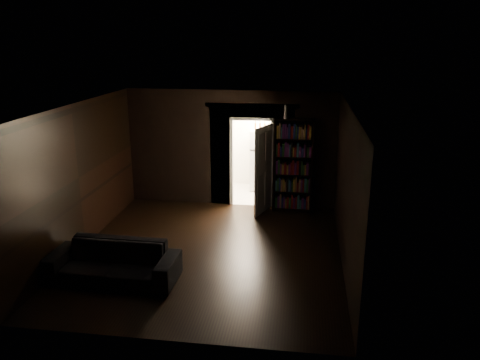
% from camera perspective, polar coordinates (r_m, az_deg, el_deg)
% --- Properties ---
extents(ground, '(5.50, 5.50, 0.00)m').
position_cam_1_polar(ground, '(9.11, -3.81, -8.82)').
color(ground, black).
rests_on(ground, ground).
extents(room_walls, '(5.02, 5.61, 2.84)m').
position_cam_1_polar(room_walls, '(9.53, -2.78, 3.15)').
color(room_walls, black).
rests_on(room_walls, ground).
extents(kitchen_alcove, '(2.20, 1.80, 2.60)m').
position_cam_1_polar(kitchen_alcove, '(12.26, 1.99, 4.04)').
color(kitchen_alcove, '#B4AC9D').
rests_on(kitchen_alcove, ground).
extents(sofa, '(2.21, 1.00, 0.84)m').
position_cam_1_polar(sofa, '(8.28, -15.25, -8.97)').
color(sofa, black).
rests_on(sofa, ground).
extents(bookshelf, '(0.95, 0.57, 2.20)m').
position_cam_1_polar(bookshelf, '(10.95, 6.47, 1.76)').
color(bookshelf, black).
rests_on(bookshelf, ground).
extents(refrigerator, '(0.82, 0.77, 1.65)m').
position_cam_1_polar(refrigerator, '(12.57, 3.04, 2.54)').
color(refrigerator, silver).
rests_on(refrigerator, ground).
extents(door, '(0.34, 0.82, 2.05)m').
position_cam_1_polar(door, '(10.79, 2.85, 1.21)').
color(door, silver).
rests_on(door, ground).
extents(figurine, '(0.11, 0.11, 0.31)m').
position_cam_1_polar(figurine, '(10.70, 5.58, 8.30)').
color(figurine, white).
rests_on(figurine, bookshelf).
extents(bottles, '(0.59, 0.21, 0.24)m').
position_cam_1_polar(bottles, '(12.27, 3.01, 6.71)').
color(bottles, black).
rests_on(bottles, refrigerator).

